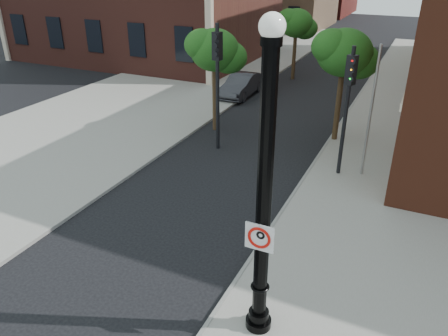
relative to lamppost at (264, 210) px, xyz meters
The scene contains 13 objects.
ground 4.46m from the lamppost, 168.65° to the left, with size 120.00×120.00×0.00m, color black.
sidewalk_right 11.43m from the lamppost, 74.78° to the left, with size 8.00×60.00×0.12m, color gray.
sidewalk_left 22.43m from the lamppost, 123.03° to the left, with size 10.00×50.00×0.12m, color gray.
curb_edge 11.11m from the lamppost, 95.70° to the left, with size 0.10×60.00×0.14m, color gray.
lamppost is the anchor object (origin of this frame).
no_parking_sign 0.56m from the lamppost, 89.49° to the right, with size 0.60×0.06×0.60m.
parked_car 18.29m from the lamppost, 114.32° to the left, with size 1.39×3.98×1.31m, color #2C2C31.
traffic_signal_left 10.32m from the lamppost, 120.96° to the left, with size 0.36×0.44×5.24m.
traffic_signal_right 8.42m from the lamppost, 89.93° to the left, with size 0.39×0.43×4.87m.
utility_pole 8.78m from the lamppost, 84.63° to the left, with size 0.10×0.10×4.94m, color #999999.
street_tree_a 12.64m from the lamppost, 120.39° to the left, with size 2.62×2.37×4.72m.
street_tree_b 22.42m from the lamppost, 105.06° to the left, with size 2.53×2.28×4.55m.
street_tree_c 11.89m from the lamppost, 94.11° to the left, with size 2.74×2.48×4.95m.
Camera 1 is at (5.50, -7.51, 7.61)m, focal length 35.00 mm.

